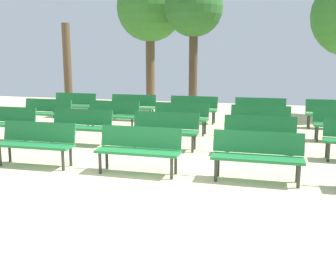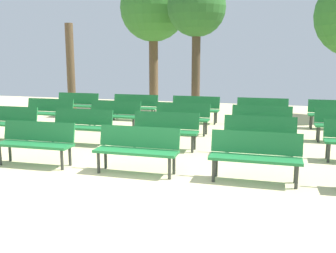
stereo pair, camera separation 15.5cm
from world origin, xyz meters
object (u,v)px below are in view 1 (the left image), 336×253
(bench_r0_c2, at_px, (139,147))
(bench_r1_c2, at_px, (165,128))
(bench_r1_c1, at_px, (81,124))
(tree_3, at_px, (194,9))
(tree_0, at_px, (150,9))
(bench_r3_c2, at_px, (193,108))
(bench_r1_c3, at_px, (260,133))
(bench_r1_c0, at_px, (7,121))
(bench_r3_c4, at_px, (333,112))
(bench_r2_c0, at_px, (46,111))
(bench_r0_c3, at_px, (257,153))
(bench_r3_c1, at_px, (133,106))
(bench_r2_c3, at_px, (260,120))
(bench_r3_c3, at_px, (260,110))
(tree_1, at_px, (68,69))
(bench_r2_c2, at_px, (181,116))
(bench_r3_c0, at_px, (74,104))
(bench_r0_c1, at_px, (36,141))
(bench_r2_c1, at_px, (113,114))

(bench_r0_c2, distance_m, bench_r1_c2, 2.00)
(bench_r1_c1, xyz_separation_m, tree_3, (1.60, 6.26, 3.44))
(bench_r0_c2, height_order, tree_0, tree_0)
(bench_r3_c2, bearing_deg, bench_r1_c3, -59.15)
(bench_r1_c0, distance_m, bench_r3_c4, 9.46)
(bench_r2_c0, height_order, tree_3, tree_3)
(bench_r0_c3, bearing_deg, bench_r3_c1, 127.48)
(bench_r0_c3, height_order, bench_r1_c1, same)
(bench_r1_c2, relative_size, bench_r3_c1, 1.00)
(bench_r1_c2, relative_size, bench_r2_c3, 1.01)
(bench_r3_c3, bearing_deg, bench_r1_c0, -148.67)
(bench_r1_c0, height_order, tree_1, tree_1)
(bench_r1_c1, distance_m, tree_1, 5.89)
(bench_r2_c2, distance_m, bench_r3_c3, 2.90)
(bench_r0_c3, xyz_separation_m, bench_r3_c4, (2.03, 5.78, 0.00))
(tree_3, bearing_deg, bench_r3_c3, -41.18)
(bench_r1_c0, height_order, bench_r3_c2, same)
(bench_r1_c0, bearing_deg, bench_r3_c1, 61.72)
(bench_r0_c3, distance_m, tree_0, 11.44)
(bench_r2_c3, height_order, bench_r3_c1, same)
(bench_r0_c2, distance_m, bench_r3_c3, 6.20)
(bench_r3_c1, bearing_deg, bench_r0_c2, -70.30)
(tree_0, bearing_deg, bench_r0_c3, -62.22)
(bench_r3_c0, bearing_deg, tree_1, 127.24)
(bench_r1_c1, height_order, bench_r2_c3, same)
(bench_r0_c1, distance_m, bench_r2_c3, 5.82)
(bench_r3_c0, distance_m, bench_r3_c1, 2.23)
(bench_r0_c1, bearing_deg, bench_r3_c2, 68.82)
(bench_r0_c1, bearing_deg, tree_0, 92.04)
(bench_r3_c2, bearing_deg, bench_r3_c3, 0.96)
(bench_r2_c0, distance_m, bench_r3_c1, 2.91)
(bench_r0_c2, xyz_separation_m, bench_r1_c3, (2.16, 1.99, 0.00))
(bench_r2_c2, bearing_deg, bench_r3_c4, 24.98)
(bench_r0_c2, xyz_separation_m, bench_r2_c0, (-4.39, 3.79, 0.00))
(bench_r2_c1, height_order, bench_r3_c2, same)
(bench_r0_c3, relative_size, bench_r1_c0, 1.00)
(bench_r0_c1, height_order, bench_r2_c0, same)
(bench_r1_c0, xyz_separation_m, bench_r2_c2, (4.23, 2.06, 0.00))
(bench_r2_c3, bearing_deg, bench_r2_c1, -179.70)
(bench_r0_c2, relative_size, bench_r1_c1, 1.00)
(bench_r2_c0, height_order, bench_r2_c3, same)
(bench_r2_c0, relative_size, bench_r3_c1, 0.99)
(bench_r2_c1, bearing_deg, bench_r0_c1, -90.15)
(bench_r1_c3, bearing_deg, bench_r1_c0, 179.45)
(bench_r0_c1, xyz_separation_m, bench_r1_c3, (4.34, 2.03, 0.00))
(bench_r3_c0, height_order, bench_r3_c2, same)
(bench_r3_c3, relative_size, tree_3, 0.31)
(bench_r3_c0, bearing_deg, bench_r0_c2, -51.69)
(bench_r1_c2, height_order, bench_r3_c4, same)
(bench_r3_c4, xyz_separation_m, tree_3, (-4.85, 2.32, 3.44))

